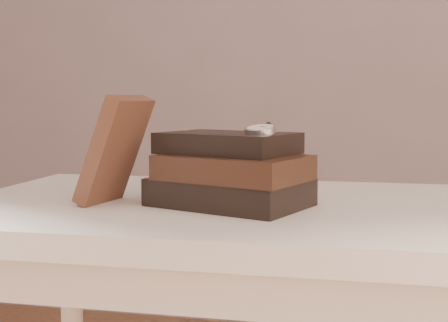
# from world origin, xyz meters

# --- Properties ---
(table) EXTENTS (1.00, 0.60, 0.75)m
(table) POSITION_xyz_m (0.00, 0.35, 0.66)
(table) COLOR silver
(table) RESTS_ON ground
(book_stack) EXTENTS (0.29, 0.25, 0.12)m
(book_stack) POSITION_xyz_m (-0.01, 0.31, 0.81)
(book_stack) COLOR black
(book_stack) RESTS_ON table
(journal) EXTENTS (0.12, 0.13, 0.19)m
(journal) POSITION_xyz_m (-0.21, 0.29, 0.84)
(journal) COLOR #3C2117
(journal) RESTS_ON table
(pocket_watch) EXTENTS (0.07, 0.16, 0.02)m
(pocket_watch) POSITION_xyz_m (0.04, 0.28, 0.88)
(pocket_watch) COLOR silver
(pocket_watch) RESTS_ON book_stack
(eyeglasses) EXTENTS (0.14, 0.15, 0.05)m
(eyeglasses) POSITION_xyz_m (-0.06, 0.42, 0.82)
(eyeglasses) COLOR silver
(eyeglasses) RESTS_ON book_stack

